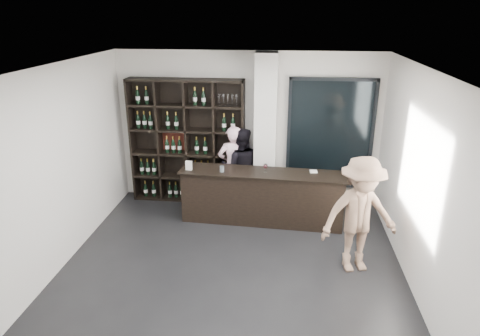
# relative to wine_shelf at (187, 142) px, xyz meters

# --- Properties ---
(floor) EXTENTS (5.00, 5.50, 0.01)m
(floor) POSITION_rel_wine_shelf_xyz_m (1.15, -2.57, -1.20)
(floor) COLOR black
(floor) RESTS_ON ground
(wine_shelf) EXTENTS (2.20, 0.35, 2.40)m
(wine_shelf) POSITION_rel_wine_shelf_xyz_m (0.00, 0.00, 0.00)
(wine_shelf) COLOR black
(wine_shelf) RESTS_ON floor
(structural_column) EXTENTS (0.40, 0.40, 2.90)m
(structural_column) POSITION_rel_wine_shelf_xyz_m (1.50, -0.10, 0.25)
(structural_column) COLOR silver
(structural_column) RESTS_ON floor
(glass_panel) EXTENTS (1.60, 0.08, 2.10)m
(glass_panel) POSITION_rel_wine_shelf_xyz_m (2.70, 0.12, 0.20)
(glass_panel) COLOR black
(glass_panel) RESTS_ON floor
(tasting_counter) EXTENTS (2.89, 0.61, 0.95)m
(tasting_counter) POSITION_rel_wine_shelf_xyz_m (1.50, -0.82, -0.72)
(tasting_counter) COLOR black
(tasting_counter) RESTS_ON floor
(taster_pink) EXTENTS (0.65, 0.51, 1.58)m
(taster_pink) POSITION_rel_wine_shelf_xyz_m (0.91, -0.17, -0.41)
(taster_pink) COLOR #FFCDDC
(taster_pink) RESTS_ON floor
(taster_black) EXTENTS (0.80, 0.64, 1.55)m
(taster_black) POSITION_rel_wine_shelf_xyz_m (1.05, -0.17, -0.43)
(taster_black) COLOR black
(taster_black) RESTS_ON floor
(customer) EXTENTS (1.26, 0.93, 1.74)m
(customer) POSITION_rel_wine_shelf_xyz_m (2.95, -2.17, -0.33)
(customer) COLOR #8C6B56
(customer) RESTS_ON floor
(wine_glass) EXTENTS (0.10, 0.10, 0.18)m
(wine_glass) POSITION_rel_wine_shelf_xyz_m (1.55, -0.82, -0.16)
(wine_glass) COLOR white
(wine_glass) RESTS_ON tasting_counter
(spit_cup) EXTENTS (0.08, 0.08, 0.11)m
(spit_cup) POSITION_rel_wine_shelf_xyz_m (0.80, -0.88, -0.20)
(spit_cup) COLOR silver
(spit_cup) RESTS_ON tasting_counter
(napkin_stack) EXTENTS (0.13, 0.13, 0.02)m
(napkin_stack) POSITION_rel_wine_shelf_xyz_m (2.38, -0.72, -0.24)
(napkin_stack) COLOR white
(napkin_stack) RESTS_ON tasting_counter
(card_stand) EXTENTS (0.11, 0.07, 0.16)m
(card_stand) POSITION_rel_wine_shelf_xyz_m (0.21, -0.85, -0.17)
(card_stand) COLOR white
(card_stand) RESTS_ON tasting_counter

